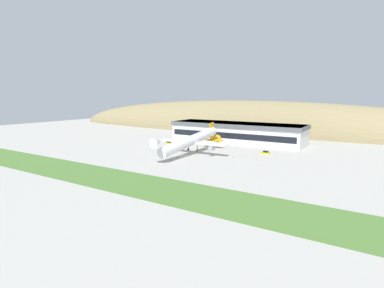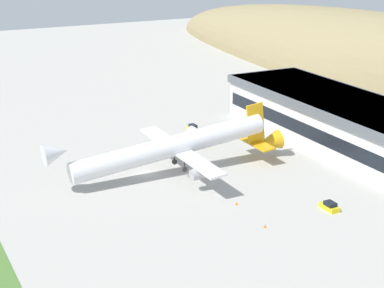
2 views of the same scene
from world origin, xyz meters
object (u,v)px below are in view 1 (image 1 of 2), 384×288
at_px(cargo_airplane, 192,141).
at_px(fuel_truck, 179,144).
at_px(service_car_0, 265,153).
at_px(traffic_cone_0, 233,157).
at_px(traffic_cone_1, 256,159).
at_px(service_car_1, 169,143).
at_px(terminal_building, 236,131).

distance_m(cargo_airplane, fuel_truck, 21.93).
xyz_separation_m(service_car_0, fuel_truck, (-45.09, -3.87, 0.92)).
height_order(traffic_cone_0, traffic_cone_1, same).
bearing_deg(traffic_cone_0, fuel_truck, 163.88).
distance_m(service_car_0, traffic_cone_0, 17.09).
xyz_separation_m(service_car_1, traffic_cone_1, (55.07, -13.96, -0.41)).
distance_m(service_car_1, fuel_truck, 9.70).
height_order(terminal_building, service_car_0, terminal_building).
relative_size(terminal_building, fuel_truck, 9.81).
bearing_deg(service_car_1, terminal_building, 42.97).
height_order(terminal_building, traffic_cone_1, terminal_building).
bearing_deg(traffic_cone_0, traffic_cone_1, -2.59).
bearing_deg(service_car_0, cargo_airplane, -148.27).
distance_m(terminal_building, service_car_1, 39.21).
distance_m(terminal_building, cargo_airplane, 43.71).
relative_size(service_car_0, traffic_cone_0, 6.99).
xyz_separation_m(cargo_airplane, traffic_cone_1, (29.64, 3.20, -5.82)).
bearing_deg(service_car_0, fuel_truck, -175.10).
xyz_separation_m(service_car_1, traffic_cone_0, (44.54, -13.49, -0.41)).
bearing_deg(fuel_truck, traffic_cone_1, -13.12).
relative_size(service_car_0, service_car_1, 0.94).
bearing_deg(service_car_1, traffic_cone_0, -16.85).
relative_size(service_car_1, traffic_cone_0, 7.47).
height_order(cargo_airplane, traffic_cone_0, cargo_airplane).
xyz_separation_m(fuel_truck, traffic_cone_1, (45.97, -10.72, -1.28)).
bearing_deg(fuel_truck, cargo_airplane, -40.41).
height_order(fuel_truck, traffic_cone_0, fuel_truck).
bearing_deg(terminal_building, traffic_cone_1, -56.57).
height_order(terminal_building, traffic_cone_0, terminal_building).
xyz_separation_m(terminal_building, fuel_truck, (-19.30, -29.69, -4.78)).
distance_m(cargo_airplane, traffic_cone_1, 30.37).
relative_size(service_car_0, fuel_truck, 0.52).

